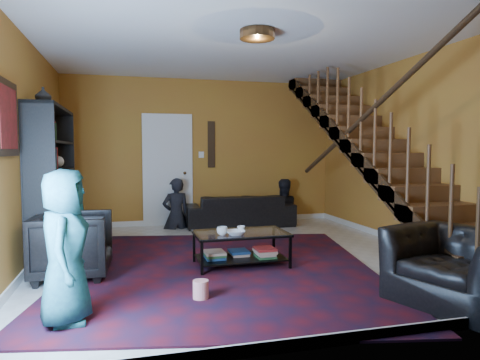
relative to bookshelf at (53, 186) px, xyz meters
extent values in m
plane|color=beige|center=(2.40, -0.60, -0.96)|extent=(5.50, 5.50, 0.00)
plane|color=#A35D24|center=(2.40, 2.15, 0.44)|extent=(5.20, 0.00, 5.20)
plane|color=#A35D24|center=(2.40, -3.35, 0.44)|extent=(5.20, 0.00, 5.20)
plane|color=#A35D24|center=(-0.20, -0.60, 0.44)|extent=(0.00, 5.50, 5.50)
plane|color=#A35D24|center=(5.00, -0.60, 0.44)|extent=(0.00, 5.50, 5.50)
plane|color=white|center=(2.40, -0.60, 1.84)|extent=(5.50, 5.50, 0.00)
cube|color=silver|center=(2.40, 2.14, -0.91)|extent=(5.20, 0.02, 0.10)
cube|color=silver|center=(-0.19, -0.60, -0.91)|extent=(0.02, 5.50, 0.10)
cube|color=#A35D24|center=(4.53, -0.60, 0.36)|extent=(0.95, 4.92, 2.83)
cube|color=black|center=(4.07, -0.60, 0.44)|extent=(0.04, 5.02, 3.02)
cylinder|color=black|center=(4.10, -0.60, 0.89)|extent=(0.07, 4.20, 2.44)
cube|color=black|center=(0.00, 0.00, 0.04)|extent=(0.35, 1.80, 2.00)
cube|color=black|center=(0.00, 0.00, -0.56)|extent=(0.35, 1.72, 0.03)
cube|color=black|center=(0.00, 0.00, 0.20)|extent=(0.35, 1.72, 0.03)
cube|color=silver|center=(1.70, 2.12, 0.06)|extent=(0.82, 0.05, 2.05)
cube|color=maroon|center=(-0.17, -1.50, 0.79)|extent=(0.04, 0.74, 0.74)
cube|color=black|center=(2.55, 2.13, 0.59)|extent=(0.14, 0.03, 0.90)
cylinder|color=#3F2814|center=(2.40, -1.40, 1.78)|extent=(0.40, 0.40, 0.10)
cube|color=#460C14|center=(2.04, -1.17, -0.95)|extent=(4.29, 4.68, 0.02)
imported|color=black|center=(3.01, 1.70, -0.67)|extent=(2.06, 0.87, 0.59)
imported|color=black|center=(0.35, -1.05, -0.59)|extent=(0.86, 0.84, 0.74)
imported|color=black|center=(3.90, -2.85, -0.62)|extent=(1.24, 1.33, 0.70)
imported|color=black|center=(1.81, 1.75, -0.72)|extent=(0.54, 0.40, 1.38)
imported|color=black|center=(3.90, 1.75, -0.75)|extent=(0.69, 0.56, 1.32)
imported|color=#1B6466|center=(0.45, -2.41, -0.32)|extent=(0.43, 0.64, 1.29)
cube|color=black|center=(1.76, -1.38, -0.75)|extent=(0.03, 0.03, 0.42)
cube|color=black|center=(2.83, -1.38, -0.75)|extent=(0.03, 0.03, 0.42)
cube|color=black|center=(1.76, -0.78, -0.75)|extent=(0.03, 0.03, 0.42)
cube|color=black|center=(2.83, -0.78, -0.75)|extent=(0.03, 0.03, 0.42)
cube|color=black|center=(2.30, -1.08, -0.85)|extent=(1.08, 0.61, 0.02)
cube|color=silver|center=(2.30, -1.08, -0.54)|extent=(1.14, 0.67, 0.02)
imported|color=#999999|center=(2.04, -1.21, -0.48)|extent=(0.14, 0.14, 0.10)
imported|color=#999999|center=(2.28, -1.17, -0.49)|extent=(0.13, 0.13, 0.09)
imported|color=#999999|center=(2.19, -1.25, -0.50)|extent=(0.23, 0.23, 0.06)
imported|color=#999999|center=(0.00, -0.50, 1.13)|extent=(0.18, 0.18, 0.19)
cylinder|color=red|center=(1.62, -2.13, -0.86)|extent=(0.19, 0.19, 0.17)
camera|label=1|loc=(0.96, -6.11, 0.47)|focal=32.00mm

